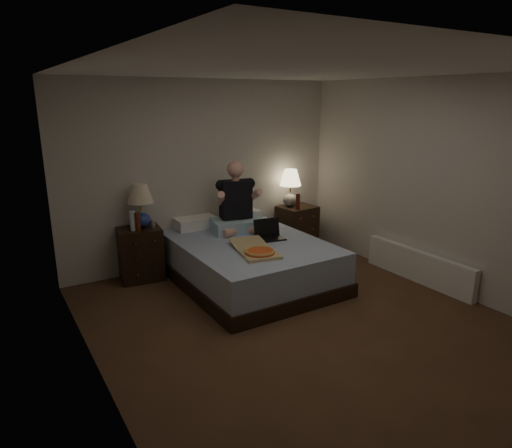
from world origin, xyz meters
TOP-DOWN VIEW (x-y plane):
  - floor at (0.00, 0.00)m, footprint 4.00×4.50m
  - ceiling at (0.00, 0.00)m, footprint 4.00×4.50m
  - wall_back at (0.00, 2.25)m, footprint 4.00×0.00m
  - wall_left at (-2.00, 0.00)m, footprint 0.00×4.50m
  - wall_right at (2.00, 0.00)m, footprint 0.00×4.50m
  - bed at (0.10, 1.26)m, footprint 1.62×2.16m
  - nightstand_left at (-1.03, 2.05)m, footprint 0.57×0.53m
  - nightstand_right at (1.39, 1.98)m, footprint 0.56×0.51m
  - lamp_left at (-0.98, 2.05)m, footprint 0.37×0.37m
  - lamp_right at (1.31, 2.05)m, footprint 0.32×0.32m
  - water_bottle at (-1.12, 1.97)m, footprint 0.07×0.07m
  - soda_can at (-0.87, 1.99)m, footprint 0.07×0.07m
  - beer_bottle_left at (-1.07, 1.92)m, footprint 0.06×0.06m
  - beer_bottle_right at (1.29, 1.83)m, footprint 0.06×0.06m
  - person at (0.19, 1.69)m, footprint 0.75×0.64m
  - laptop at (0.36, 1.14)m, footprint 0.38×0.33m
  - pizza_box at (-0.08, 0.69)m, footprint 0.54×0.82m
  - radiator at (1.93, 0.12)m, footprint 0.10×1.60m

SIDE VIEW (x-z plane):
  - floor at x=0.00m, z-range 0.00..0.00m
  - radiator at x=1.93m, z-range 0.00..0.40m
  - bed at x=0.10m, z-range 0.00..0.54m
  - nightstand_right at x=1.39m, z-range 0.00..0.67m
  - nightstand_left at x=-1.03m, z-range 0.00..0.68m
  - pizza_box at x=-0.08m, z-range 0.54..0.62m
  - laptop at x=0.36m, z-range 0.54..0.78m
  - soda_can at x=-0.87m, z-range 0.68..0.78m
  - beer_bottle_right at x=1.29m, z-range 0.67..0.90m
  - beer_bottle_left at x=-1.07m, z-range 0.68..0.91m
  - water_bottle at x=-1.12m, z-range 0.68..0.93m
  - lamp_right at x=1.31m, z-range 0.67..1.23m
  - lamp_left at x=-0.98m, z-range 0.68..1.24m
  - person at x=0.19m, z-range 0.54..1.47m
  - wall_back at x=0.00m, z-range 0.00..2.50m
  - wall_left at x=-2.00m, z-range 0.00..2.50m
  - wall_right at x=2.00m, z-range 0.00..2.50m
  - ceiling at x=0.00m, z-range 2.50..2.50m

